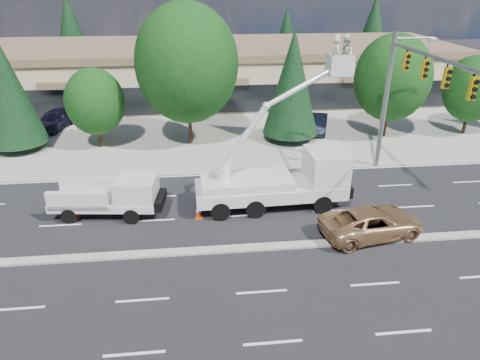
{
  "coord_description": "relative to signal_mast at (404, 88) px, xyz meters",
  "views": [
    {
      "loc": [
        -2.38,
        -17.33,
        12.19
      ],
      "look_at": [
        -0.31,
        2.86,
        2.4
      ],
      "focal_mm": 32.0,
      "sensor_mm": 36.0,
      "label": 1
    }
  ],
  "objects": [
    {
      "name": "ground",
      "position": [
        -10.03,
        -7.04,
        -6.06
      ],
      "size": [
        140.0,
        140.0,
        0.0
      ],
      "primitive_type": "plane",
      "color": "black",
      "rests_on": "ground"
    },
    {
      "name": "concrete_apron",
      "position": [
        -10.03,
        12.96,
        -6.05
      ],
      "size": [
        140.0,
        22.0,
        0.01
      ],
      "primitive_type": "cube",
      "color": "gray",
      "rests_on": "ground"
    },
    {
      "name": "road_median",
      "position": [
        -10.03,
        -7.04,
        -6.0
      ],
      "size": [
        120.0,
        0.55,
        0.12
      ],
      "primitive_type": "cube",
      "color": "gray",
      "rests_on": "ground"
    },
    {
      "name": "strip_mall",
      "position": [
        -10.03,
        22.93,
        -3.23
      ],
      "size": [
        50.4,
        15.4,
        5.5
      ],
      "color": "tan",
      "rests_on": "ground"
    },
    {
      "name": "tree_front_b",
      "position": [
        -26.03,
        7.96,
        -1.59
      ],
      "size": [
        4.22,
        4.22,
        8.32
      ],
      "color": "#332114",
      "rests_on": "ground"
    },
    {
      "name": "tree_front_c",
      "position": [
        -20.03,
        7.96,
        -2.49
      ],
      "size": [
        4.4,
        4.4,
        6.11
      ],
      "color": "#332114",
      "rests_on": "ground"
    },
    {
      "name": "tree_front_d",
      "position": [
        -13.03,
        7.96,
        0.17
      ],
      "size": [
        7.67,
        7.67,
        10.64
      ],
      "color": "#332114",
      "rests_on": "ground"
    },
    {
      "name": "tree_front_e",
      "position": [
        -5.03,
        7.96,
        -1.41
      ],
      "size": [
        4.39,
        4.39,
        8.66
      ],
      "color": "#332114",
      "rests_on": "ground"
    },
    {
      "name": "tree_front_f",
      "position": [
        2.97,
        7.96,
        -1.22
      ],
      "size": [
        5.95,
        5.95,
        8.26
      ],
      "color": "#332114",
      "rests_on": "ground"
    },
    {
      "name": "tree_front_g",
      "position": [
        9.97,
        7.96,
        -2.26
      ],
      "size": [
        4.68,
        4.68,
        6.5
      ],
      "color": "#332114",
      "rests_on": "ground"
    },
    {
      "name": "tree_back_a",
      "position": [
        -28.03,
        34.96,
        -0.53
      ],
      "size": [
        5.23,
        5.23,
        10.31
      ],
      "color": "#332114",
      "rests_on": "ground"
    },
    {
      "name": "tree_back_b",
      "position": [
        -14.03,
        34.96,
        -0.16
      ],
      "size": [
        5.58,
        5.58,
        11.0
      ],
      "color": "#332114",
      "rests_on": "ground"
    },
    {
      "name": "tree_back_c",
      "position": [
        -0.03,
        34.96,
        -1.56
      ],
      "size": [
        4.25,
        4.25,
        8.37
      ],
      "color": "#332114",
      "rests_on": "ground"
    },
    {
      "name": "tree_back_d",
      "position": [
        11.97,
        34.96,
        -0.72
      ],
      "size": [
        5.05,
        5.05,
        9.95
      ],
      "color": "#332114",
      "rests_on": "ground"
    },
    {
      "name": "signal_mast",
      "position": [
        0.0,
        0.0,
        0.0
      ],
      "size": [
        2.76,
        10.16,
        9.0
      ],
      "color": "gray",
      "rests_on": "ground"
    },
    {
      "name": "utility_pickup",
      "position": [
        -17.3,
        -2.89,
        -5.14
      ],
      "size": [
        5.98,
        2.77,
        2.22
      ],
      "rotation": [
        0.0,
        0.0,
        -0.11
      ],
      "color": "silver",
      "rests_on": "ground"
    },
    {
      "name": "bucket_truck",
      "position": [
        -7.47,
        -2.81,
        -3.97
      ],
      "size": [
        9.47,
        3.01,
        9.48
      ],
      "rotation": [
        0.0,
        0.0,
        0.03
      ],
      "color": "silver",
      "rests_on": "ground"
    },
    {
      "name": "traffic_cone_a",
      "position": [
        -19.39,
        -3.13,
        -5.72
      ],
      "size": [
        0.4,
        0.4,
        0.7
      ],
      "color": "red",
      "rests_on": "ground"
    },
    {
      "name": "traffic_cone_b",
      "position": [
        -12.59,
        -3.78,
        -5.72
      ],
      "size": [
        0.4,
        0.4,
        0.7
      ],
      "color": "red",
      "rests_on": "ground"
    },
    {
      "name": "traffic_cone_c",
      "position": [
        -8.94,
        -3.36,
        -5.72
      ],
      "size": [
        0.4,
        0.4,
        0.7
      ],
      "color": "red",
      "rests_on": "ground"
    },
    {
      "name": "minivan",
      "position": [
        -3.77,
        -6.44,
        -5.31
      ],
      "size": [
        5.69,
        3.34,
        1.49
      ],
      "primitive_type": "imported",
      "rotation": [
        0.0,
        0.0,
        1.74
      ],
      "color": "tan",
      "rests_on": "ground"
    },
    {
      "name": "parked_car_west",
      "position": [
        -24.79,
        12.75,
        -5.23
      ],
      "size": [
        3.24,
        5.23,
        1.66
      ],
      "primitive_type": "imported",
      "rotation": [
        0.0,
        0.0,
        -0.28
      ],
      "color": "black",
      "rests_on": "ground"
    },
    {
      "name": "parked_car_east",
      "position": [
        -2.19,
        9.75,
        -5.36
      ],
      "size": [
        2.75,
        4.49,
        1.4
      ],
      "primitive_type": "imported",
      "rotation": [
        0.0,
        0.0,
        -0.32
      ],
      "color": "black",
      "rests_on": "ground"
    }
  ]
}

